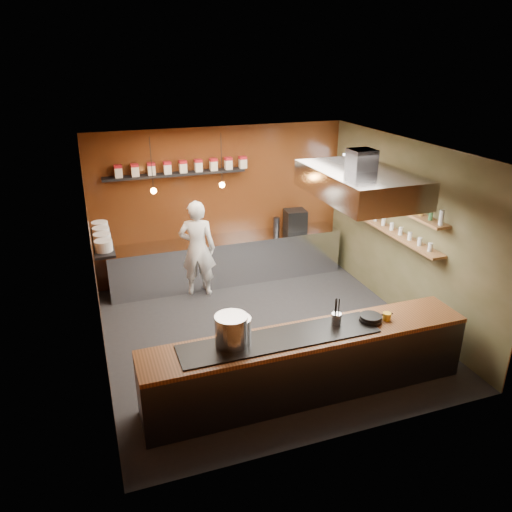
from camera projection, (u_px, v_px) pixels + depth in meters
name	position (u px, v px, depth m)	size (l,w,h in m)	color
floor	(265.00, 334.00, 8.17)	(5.00, 5.00, 0.00)	#232326
back_wall	(222.00, 204.00, 9.77)	(5.00, 5.00, 0.00)	#3F180B
left_wall	(95.00, 271.00, 6.83)	(5.00, 5.00, 0.00)	#3F180B
right_wall	(406.00, 230.00, 8.36)	(5.00, 5.00, 0.00)	#464728
ceiling	(267.00, 150.00, 7.02)	(5.00, 5.00, 0.00)	silver
window_pane	(354.00, 184.00, 9.67)	(1.00, 1.00, 0.00)	white
prep_counter	(228.00, 260.00, 9.89)	(4.60, 0.65, 0.90)	silver
pass_counter	(307.00, 363.00, 6.59)	(4.40, 0.72, 0.94)	#38383D
tin_shelf	(175.00, 174.00, 9.11)	(2.60, 0.26, 0.04)	black
plate_shelf	(102.00, 242.00, 7.73)	(0.30, 1.40, 0.04)	black
bottle_shelf_upper	(390.00, 202.00, 8.41)	(0.26, 2.80, 0.04)	olive
bottle_shelf_lower	(387.00, 229.00, 8.59)	(0.26, 2.80, 0.04)	olive
extractor_hood	(360.00, 183.00, 7.26)	(1.20, 2.00, 0.72)	#38383D
pendant_left	(153.00, 188.00, 8.40)	(0.10, 0.10, 0.95)	black
pendant_right	(222.00, 182.00, 8.76)	(0.10, 0.10, 0.95)	black
storage_tins	(183.00, 166.00, 9.10)	(2.43, 0.13, 0.22)	beige
plate_stacks	(102.00, 236.00, 7.69)	(0.26, 1.16, 0.16)	silver
bottles	(391.00, 194.00, 8.36)	(0.06, 2.66, 0.24)	silver
wine_glasses	(388.00, 224.00, 8.56)	(0.07, 2.37, 0.13)	silver
stockpot_large	(231.00, 330.00, 6.08)	(0.41, 0.41, 0.40)	#B8BABF
stockpot_small	(237.00, 330.00, 6.15)	(0.36, 0.36, 0.33)	silver
utensil_crock	(336.00, 319.00, 6.57)	(0.13, 0.13, 0.16)	#B7BABE
frying_pan	(371.00, 318.00, 6.69)	(0.48, 0.31, 0.08)	black
butter_jar	(387.00, 316.00, 6.74)	(0.11, 0.11, 0.10)	gold
espresso_machine	(295.00, 220.00, 10.14)	(0.41, 0.39, 0.41)	black
chef	(197.00, 249.00, 9.18)	(0.67, 0.44, 1.83)	white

